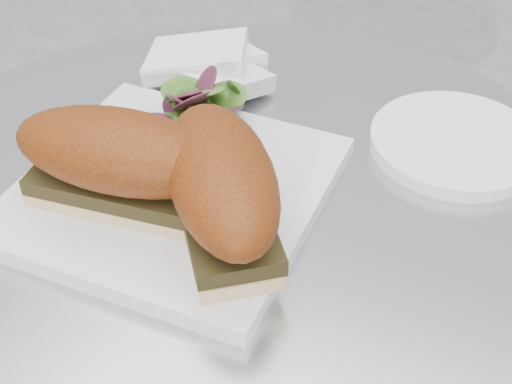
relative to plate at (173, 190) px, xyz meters
The scene contains 6 objects.
plate is the anchor object (origin of this frame).
sandwich_left 0.07m from the plate, 119.78° to the right, with size 0.19×0.11×0.08m.
sandwich_right 0.09m from the plate, 22.51° to the right, with size 0.18×0.19×0.08m.
salad 0.08m from the plate, 109.80° to the left, with size 0.10×0.10×0.05m, color #55882C, non-canonical shape.
napkin 0.18m from the plate, 110.40° to the left, with size 0.14×0.14×0.02m, color white, non-canonical shape.
saucer 0.27m from the plate, 42.78° to the left, with size 0.16×0.16×0.01m, color white.
Camera 1 is at (0.22, -0.37, 1.13)m, focal length 50.00 mm.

